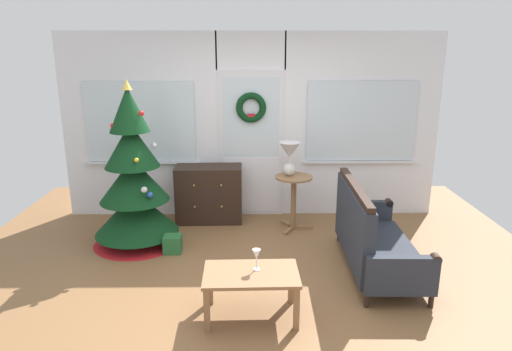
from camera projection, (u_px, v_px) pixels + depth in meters
name	position (u px, v px, depth m)	size (l,w,h in m)	color
ground_plane	(252.00, 284.00, 4.69)	(6.76, 6.76, 0.00)	brown
back_wall_with_door	(251.00, 126.00, 6.34)	(5.20, 0.19, 2.55)	white
christmas_tree	(134.00, 187.00, 5.49)	(1.07, 1.07, 1.99)	#4C331E
dresser_cabinet	(209.00, 194.00, 6.30)	(0.91, 0.46, 0.78)	black
settee_sofa	(370.00, 237.00, 4.90)	(0.75, 1.65, 0.96)	black
side_table	(294.00, 192.00, 5.97)	(0.50, 0.48, 0.73)	#8E6642
table_lamp	(290.00, 154.00, 5.87)	(0.28, 0.28, 0.44)	silver
coffee_table	(251.00, 279.00, 4.03)	(0.85, 0.54, 0.43)	#8E6642
wine_glass	(256.00, 255.00, 4.03)	(0.08, 0.08, 0.20)	silver
gift_box	(173.00, 244.00, 5.38)	(0.21, 0.19, 0.21)	#266633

